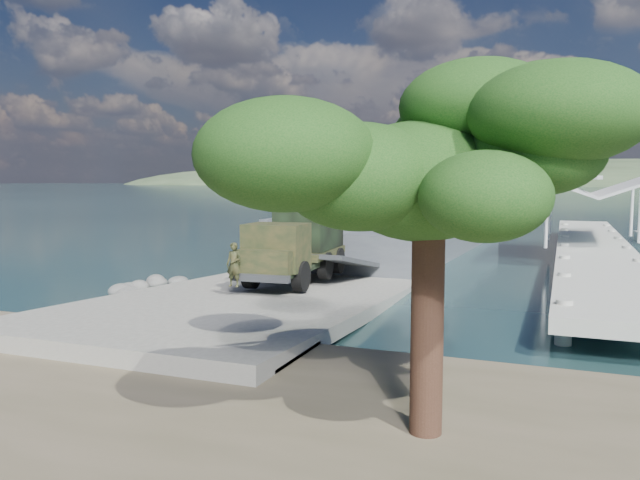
{
  "coord_description": "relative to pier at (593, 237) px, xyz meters",
  "views": [
    {
      "loc": [
        11.28,
        -22.1,
        5.03
      ],
      "look_at": [
        0.28,
        6.0,
        2.11
      ],
      "focal_mm": 35.0,
      "sensor_mm": 36.0,
      "label": 1
    }
  ],
  "objects": [
    {
      "name": "soldier",
      "position": [
        -13.57,
        -19.78,
        -0.24
      ],
      "size": [
        0.64,
        0.42,
        1.72
      ],
      "primitive_type": "imported",
      "rotation": [
        0.0,
        0.0,
        -0.02
      ],
      "color": "black",
      "rests_on": "boat_ramp"
    },
    {
      "name": "distant_headlands",
      "position": [
        37.0,
        541.23,
        -1.6
      ],
      "size": [
        1000.0,
        240.0,
        48.0
      ],
      "primitive_type": null,
      "color": "#33472C",
      "rests_on": "ground"
    },
    {
      "name": "pier",
      "position": [
        0.0,
        0.0,
        0.0
      ],
      "size": [
        6.4,
        44.0,
        6.1
      ],
      "color": "#B9BBAF",
      "rests_on": "ground"
    },
    {
      "name": "landing_craft",
      "position": [
        -12.25,
        3.79,
        -0.77
      ],
      "size": [
        10.09,
        34.57,
        10.17
      ],
      "rotation": [
        0.0,
        0.0,
        -0.05
      ],
      "color": "#494F56",
      "rests_on": "ground"
    },
    {
      "name": "ground",
      "position": [
        -13.0,
        -18.77,
        -1.6
      ],
      "size": [
        1400.0,
        1400.0,
        0.0
      ],
      "primitive_type": "plane",
      "color": "#19393C",
      "rests_on": "ground"
    },
    {
      "name": "overhang_tree",
      "position": [
        -4.45,
        -29.42,
        3.86
      ],
      "size": [
        7.51,
        6.92,
        6.82
      ],
      "color": "black",
      "rests_on": "ground"
    },
    {
      "name": "boat_ramp",
      "position": [
        -13.0,
        -19.77,
        -1.35
      ],
      "size": [
        10.0,
        18.0,
        0.5
      ],
      "primitive_type": "cube",
      "color": "gray",
      "rests_on": "ground"
    },
    {
      "name": "shoreline_rocks",
      "position": [
        -19.2,
        -18.27,
        -1.6
      ],
      "size": [
        3.2,
        5.6,
        0.9
      ],
      "primitive_type": null,
      "color": "#565653",
      "rests_on": "ground"
    },
    {
      "name": "military_truck",
      "position": [
        -12.84,
        -15.05,
        0.74
      ],
      "size": [
        3.0,
        8.1,
        3.69
      ],
      "rotation": [
        0.0,
        0.0,
        0.06
      ],
      "color": "black",
      "rests_on": "boat_ramp"
    }
  ]
}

